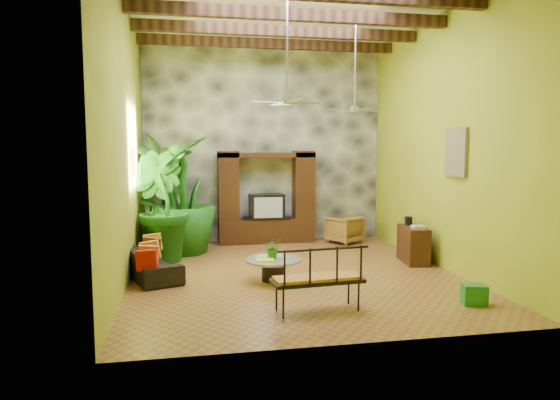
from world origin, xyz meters
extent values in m
plane|color=brown|center=(0.00, 0.00, 0.00)|extent=(7.00, 7.00, 0.00)
cube|color=silver|center=(0.00, 0.00, 5.00)|extent=(6.00, 7.00, 0.02)
cube|color=olive|center=(0.00, 3.50, 2.50)|extent=(6.00, 0.02, 5.00)
cube|color=olive|center=(-3.00, 0.00, 2.50)|extent=(0.02, 7.00, 5.00)
cube|color=olive|center=(3.00, 0.00, 2.50)|extent=(0.02, 7.00, 5.00)
cube|color=#33353A|center=(0.00, 3.44, 2.50)|extent=(5.98, 0.10, 4.98)
cube|color=#3A2312|center=(0.00, 0.00, 4.78)|extent=(5.95, 0.16, 0.22)
cube|color=#3A2312|center=(0.00, 1.30, 4.78)|extent=(5.95, 0.16, 0.22)
cube|color=#3A2312|center=(0.00, 2.60, 4.78)|extent=(5.95, 0.16, 0.22)
cube|color=#341D0E|center=(0.00, 3.14, 0.30)|extent=(2.40, 0.50, 0.60)
cube|color=#341D0E|center=(-0.95, 3.14, 1.30)|extent=(0.50, 0.48, 2.00)
cube|color=#341D0E|center=(0.95, 3.14, 1.30)|extent=(0.50, 0.48, 2.00)
cube|color=#341D0E|center=(0.00, 3.14, 2.20)|extent=(2.40, 0.48, 0.12)
cube|color=black|center=(0.00, 3.12, 0.92)|extent=(0.85, 0.52, 0.62)
cube|color=#8C99A8|center=(0.00, 2.85, 0.92)|extent=(0.70, 0.02, 0.50)
cylinder|color=#ADADB1|center=(-0.20, -0.40, 4.10)|extent=(0.04, 0.04, 1.80)
cylinder|color=#ADADB1|center=(-0.20, -0.40, 3.20)|extent=(0.18, 0.18, 0.12)
cube|color=#ADADB1|center=(0.15, -0.31, 3.18)|extent=(0.58, 0.26, 0.01)
cube|color=#ADADB1|center=(-0.29, -0.05, 3.18)|extent=(0.26, 0.58, 0.01)
cube|color=#ADADB1|center=(-0.55, -0.49, 3.18)|extent=(0.58, 0.26, 0.01)
cube|color=#ADADB1|center=(-0.11, -0.75, 3.18)|extent=(0.26, 0.58, 0.01)
cylinder|color=#ADADB1|center=(1.60, 1.20, 4.10)|extent=(0.04, 0.04, 1.80)
cylinder|color=#ADADB1|center=(1.60, 1.20, 3.20)|extent=(0.18, 0.18, 0.12)
cube|color=#ADADB1|center=(1.95, 1.29, 3.18)|extent=(0.58, 0.26, 0.01)
cube|color=#ADADB1|center=(1.51, 1.55, 3.18)|extent=(0.26, 0.58, 0.01)
cube|color=#ADADB1|center=(1.25, 1.11, 3.18)|extent=(0.58, 0.26, 0.01)
cube|color=#ADADB1|center=(1.69, 0.85, 3.18)|extent=(0.26, 0.58, 0.01)
cube|color=gold|center=(-2.96, 1.00, 2.10)|extent=(0.06, 0.32, 0.55)
cube|color=#235381|center=(2.96, -0.60, 2.30)|extent=(0.06, 0.70, 0.90)
imported|color=black|center=(-2.65, 0.21, 0.27)|extent=(1.29, 1.96, 0.53)
imported|color=brown|center=(1.91, 2.73, 0.34)|extent=(1.01, 1.02, 0.68)
imported|color=#235516|center=(-2.52, 2.60, 1.37)|extent=(1.64, 1.74, 2.73)
imported|color=#175A19|center=(-2.54, 1.56, 1.16)|extent=(1.64, 1.62, 2.32)
imported|color=#1B5D18|center=(-2.06, 2.27, 1.32)|extent=(1.51, 1.51, 2.65)
cylinder|color=black|center=(-0.46, -0.47, 0.18)|extent=(0.42, 0.42, 0.36)
cylinder|color=#ACB7B3|center=(-0.46, -0.47, 0.38)|extent=(0.99, 0.99, 0.04)
imported|color=#256C1C|center=(-0.45, -0.39, 0.59)|extent=(0.36, 0.32, 0.38)
cube|color=yellow|center=(-0.63, -0.61, 0.42)|extent=(0.34, 0.27, 0.03)
cube|color=black|center=(-0.11, -2.21, 0.45)|extent=(1.39, 0.57, 0.05)
cube|color=#BE752C|center=(-0.11, -2.21, 0.49)|extent=(1.32, 0.52, 0.06)
cube|color=black|center=(-0.11, -2.46, 0.72)|extent=(1.35, 0.16, 0.54)
cube|color=#341B10|center=(2.65, 0.41, 0.38)|extent=(0.54, 0.99, 0.75)
cube|color=#1F7727|center=(2.33, -2.37, 0.15)|extent=(0.40, 0.34, 0.31)
camera|label=1|loc=(-1.97, -9.11, 2.40)|focal=32.00mm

